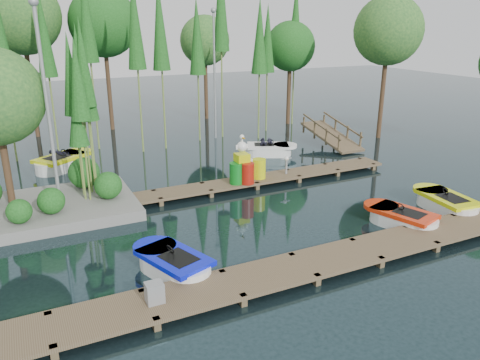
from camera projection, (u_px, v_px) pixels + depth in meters
name	position (u px, v px, depth m)	size (l,w,h in m)	color
ground_plane	(234.00, 215.00, 16.59)	(90.00, 90.00, 0.00)	#1E3238
near_dock	(304.00, 266.00, 12.69)	(18.00, 1.50, 0.50)	brown
far_dock	(230.00, 184.00, 19.06)	(15.00, 1.20, 0.50)	brown
island	(23.00, 126.00, 15.76)	(6.20, 4.20, 6.75)	slate
tree_screen	(103.00, 30.00, 22.81)	(34.42, 18.53, 10.31)	#462F1D
lamp_island	(46.00, 96.00, 15.08)	(0.30, 0.30, 7.25)	gray
lamp_rear	(214.00, 64.00, 26.25)	(0.30, 0.30, 7.25)	gray
ramp	(331.00, 135.00, 25.67)	(1.50, 3.94, 1.49)	brown
boat_blue	(173.00, 265.00, 12.71)	(2.04, 2.94, 0.91)	white
boat_red	(402.00, 219.00, 15.67)	(1.89, 2.83, 0.87)	white
boat_yellow_near	(446.00, 204.00, 16.94)	(1.51, 2.86, 0.92)	white
boat_yellow_far	(63.00, 162.00, 21.72)	(3.23, 2.89, 1.51)	white
boat_white_far	(269.00, 150.00, 23.98)	(2.95, 2.24, 1.27)	white
utility_cabinet	(155.00, 293.00, 10.87)	(0.41, 0.34, 0.50)	gray
yellow_barrel	(259.00, 169.00, 19.47)	(0.55, 0.55, 0.83)	#C8D40B
drum_cluster	(243.00, 168.00, 18.95)	(1.14, 1.05, 1.98)	#0C731A
seagull_post	(286.00, 162.00, 19.98)	(0.49, 0.26, 0.78)	gray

